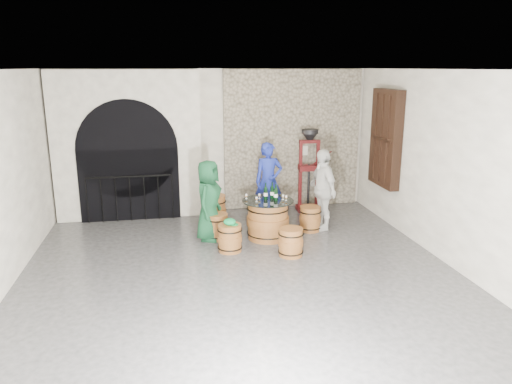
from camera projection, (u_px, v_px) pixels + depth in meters
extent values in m
plane|color=#323234|center=(243.00, 280.00, 7.59)|extent=(8.00, 8.00, 0.00)
plane|color=silver|center=(215.00, 141.00, 11.00)|extent=(8.00, 0.00, 8.00)
plane|color=silver|center=(331.00, 309.00, 3.38)|extent=(8.00, 0.00, 8.00)
plane|color=silver|center=(456.00, 172.00, 7.81)|extent=(0.00, 8.00, 8.00)
plane|color=beige|center=(241.00, 70.00, 6.79)|extent=(8.00, 8.00, 0.00)
cube|color=gray|center=(292.00, 139.00, 11.26)|extent=(3.20, 0.12, 3.18)
cube|color=silver|center=(128.00, 145.00, 10.42)|extent=(3.10, 0.50, 3.18)
cube|color=black|center=(130.00, 185.00, 10.38)|extent=(2.10, 0.03, 1.55)
cylinder|color=black|center=(127.00, 149.00, 10.19)|extent=(2.10, 0.03, 2.10)
cylinder|color=black|center=(129.00, 177.00, 10.27)|extent=(1.79, 0.04, 0.04)
cylinder|color=black|center=(87.00, 201.00, 10.23)|extent=(0.02, 0.02, 0.98)
cylinder|color=black|center=(102.00, 200.00, 10.28)|extent=(0.02, 0.02, 0.98)
cylinder|color=black|center=(116.00, 200.00, 10.34)|extent=(0.02, 0.02, 0.98)
cylinder|color=black|center=(130.00, 199.00, 10.39)|extent=(0.02, 0.02, 0.98)
cylinder|color=black|center=(145.00, 198.00, 10.44)|extent=(0.02, 0.02, 0.98)
cylinder|color=black|center=(159.00, 198.00, 10.49)|extent=(0.02, 0.02, 0.98)
cylinder|color=black|center=(173.00, 197.00, 10.55)|extent=(0.02, 0.02, 0.98)
cube|color=black|center=(386.00, 138.00, 10.02)|extent=(0.20, 1.10, 2.00)
cube|color=black|center=(384.00, 138.00, 10.01)|extent=(0.06, 0.88, 1.76)
cube|color=black|center=(385.00, 138.00, 10.02)|extent=(0.22, 0.92, 0.06)
cube|color=black|center=(391.00, 140.00, 9.74)|extent=(0.22, 0.06, 1.80)
cube|color=black|center=(385.00, 138.00, 10.02)|extent=(0.22, 0.06, 1.80)
cube|color=black|center=(379.00, 136.00, 10.30)|extent=(0.22, 0.06, 1.80)
cylinder|color=brown|center=(268.00, 220.00, 9.35)|extent=(0.76, 0.76, 0.72)
cylinder|color=brown|center=(268.00, 220.00, 9.35)|extent=(0.82, 0.82, 0.16)
torus|color=black|center=(268.00, 232.00, 9.41)|extent=(0.82, 0.82, 0.02)
torus|color=black|center=(268.00, 208.00, 9.29)|extent=(0.82, 0.82, 0.02)
cylinder|color=brown|center=(268.00, 202.00, 9.26)|extent=(0.78, 0.78, 0.02)
cylinder|color=black|center=(268.00, 201.00, 9.25)|extent=(0.99, 0.99, 0.01)
cylinder|color=brown|center=(217.00, 227.00, 9.34)|extent=(0.41, 0.41, 0.49)
cylinder|color=brown|center=(217.00, 227.00, 9.34)|extent=(0.44, 0.44, 0.11)
torus|color=black|center=(217.00, 235.00, 9.38)|extent=(0.45, 0.45, 0.02)
torus|color=black|center=(217.00, 219.00, 9.30)|extent=(0.45, 0.45, 0.02)
cylinder|color=brown|center=(217.00, 214.00, 9.28)|extent=(0.42, 0.42, 0.02)
cylinder|color=brown|center=(268.00, 212.00, 10.33)|extent=(0.41, 0.41, 0.49)
cylinder|color=brown|center=(268.00, 212.00, 10.33)|extent=(0.44, 0.44, 0.11)
torus|color=black|center=(268.00, 219.00, 10.37)|extent=(0.45, 0.45, 0.02)
torus|color=black|center=(268.00, 204.00, 10.29)|extent=(0.45, 0.45, 0.02)
cylinder|color=brown|center=(268.00, 200.00, 10.27)|extent=(0.42, 0.42, 0.02)
cylinder|color=brown|center=(310.00, 219.00, 9.82)|extent=(0.41, 0.41, 0.49)
cylinder|color=brown|center=(310.00, 219.00, 9.82)|extent=(0.44, 0.44, 0.11)
torus|color=black|center=(310.00, 227.00, 9.86)|extent=(0.45, 0.45, 0.02)
torus|color=black|center=(310.00, 211.00, 9.78)|extent=(0.45, 0.45, 0.02)
cylinder|color=brown|center=(310.00, 207.00, 9.76)|extent=(0.42, 0.42, 0.02)
cylinder|color=brown|center=(291.00, 243.00, 8.51)|extent=(0.41, 0.41, 0.49)
cylinder|color=brown|center=(291.00, 243.00, 8.51)|extent=(0.44, 0.44, 0.11)
torus|color=black|center=(291.00, 251.00, 8.55)|extent=(0.45, 0.45, 0.02)
torus|color=black|center=(291.00, 234.00, 8.46)|extent=(0.45, 0.45, 0.02)
cylinder|color=brown|center=(291.00, 229.00, 8.44)|extent=(0.42, 0.42, 0.02)
cylinder|color=brown|center=(230.00, 238.00, 8.71)|extent=(0.41, 0.41, 0.49)
cylinder|color=brown|center=(230.00, 238.00, 8.71)|extent=(0.44, 0.44, 0.11)
torus|color=black|center=(230.00, 247.00, 8.76)|extent=(0.45, 0.45, 0.02)
torus|color=black|center=(230.00, 230.00, 8.67)|extent=(0.45, 0.45, 0.02)
cylinder|color=brown|center=(230.00, 225.00, 8.65)|extent=(0.42, 0.42, 0.02)
ellipsoid|color=#0B803E|center=(230.00, 222.00, 8.64)|extent=(0.22, 0.22, 0.12)
cylinder|color=#0B803E|center=(234.00, 225.00, 8.63)|extent=(0.14, 0.14, 0.01)
imported|color=#124225|center=(209.00, 200.00, 9.20)|extent=(0.76, 0.89, 1.55)
imported|color=#1C2B9A|center=(269.00, 181.00, 10.49)|extent=(0.63, 0.43, 1.67)
imported|color=silver|center=(322.00, 190.00, 9.80)|extent=(0.56, 1.02, 1.66)
cylinder|color=black|center=(266.00, 194.00, 9.29)|extent=(0.07, 0.07, 0.22)
cylinder|color=white|center=(266.00, 194.00, 9.30)|extent=(0.08, 0.08, 0.06)
cone|color=black|center=(266.00, 187.00, 9.26)|extent=(0.07, 0.07, 0.05)
cylinder|color=black|center=(266.00, 185.00, 9.25)|extent=(0.03, 0.03, 0.07)
cylinder|color=black|center=(276.00, 195.00, 9.20)|extent=(0.07, 0.07, 0.22)
cylinder|color=white|center=(276.00, 195.00, 9.21)|extent=(0.08, 0.08, 0.06)
cone|color=black|center=(276.00, 189.00, 9.17)|extent=(0.07, 0.07, 0.05)
cylinder|color=black|center=(276.00, 186.00, 9.16)|extent=(0.03, 0.03, 0.07)
cylinder|color=black|center=(272.00, 193.00, 9.35)|extent=(0.07, 0.07, 0.22)
cylinder|color=white|center=(272.00, 193.00, 9.36)|extent=(0.08, 0.08, 0.06)
cone|color=black|center=(272.00, 187.00, 9.32)|extent=(0.07, 0.07, 0.05)
cylinder|color=black|center=(272.00, 184.00, 9.31)|extent=(0.03, 0.03, 0.07)
cylinder|color=brown|center=(214.00, 212.00, 10.00)|extent=(0.47, 0.47, 0.67)
cylinder|color=brown|center=(214.00, 212.00, 10.00)|extent=(0.51, 0.51, 0.15)
torus|color=black|center=(214.00, 222.00, 10.06)|extent=(0.52, 0.52, 0.02)
torus|color=black|center=(214.00, 201.00, 9.94)|extent=(0.52, 0.52, 0.02)
cylinder|color=brown|center=(214.00, 196.00, 9.92)|extent=(0.48, 0.48, 0.02)
cube|color=#480C0C|center=(308.00, 208.00, 11.26)|extent=(0.54, 0.44, 0.10)
cube|color=#480C0C|center=(309.00, 168.00, 11.02)|extent=(0.48, 0.32, 0.12)
cube|color=#480C0C|center=(310.00, 142.00, 10.87)|extent=(0.47, 0.14, 0.07)
cylinder|color=black|center=(308.00, 185.00, 11.12)|extent=(0.06, 0.06, 0.99)
cylinder|color=black|center=(310.00, 131.00, 10.81)|extent=(0.38, 0.38, 0.09)
cone|color=black|center=(310.00, 137.00, 10.84)|extent=(0.38, 0.38, 0.20)
cube|color=#480C0C|center=(300.00, 175.00, 11.03)|extent=(0.07, 0.07, 1.59)
cube|color=#480C0C|center=(317.00, 175.00, 11.08)|extent=(0.07, 0.07, 1.59)
cylinder|color=#480C0C|center=(322.00, 158.00, 10.96)|extent=(0.43, 0.05, 0.31)
cube|color=silver|center=(303.00, 150.00, 11.29)|extent=(0.18, 0.10, 0.22)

